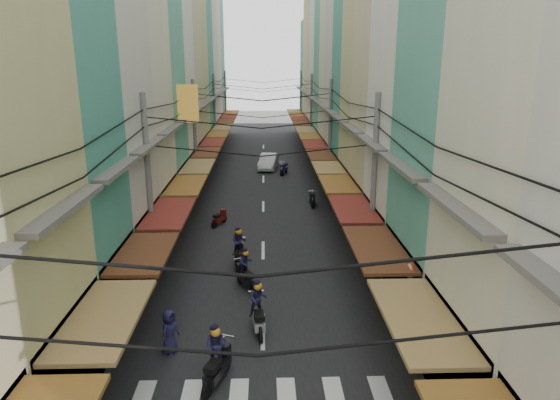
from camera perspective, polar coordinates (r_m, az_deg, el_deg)
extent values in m
plane|color=slate|center=(20.44, -1.96, -11.94)|extent=(160.00, 160.00, 0.00)
cube|color=black|center=(39.27, -1.92, 1.72)|extent=(10.00, 80.00, 0.02)
cube|color=slate|center=(39.82, -11.32, 1.65)|extent=(3.00, 80.00, 0.06)
cube|color=slate|center=(39.78, 7.49, 1.81)|extent=(3.00, 80.00, 0.06)
cube|color=black|center=(15.33, -24.50, -16.80)|extent=(1.20, 4.52, 3.20)
cube|color=olive|center=(14.14, -19.40, -12.53)|extent=(1.80, 4.33, 0.12)
cube|color=#595651|center=(13.27, -23.24, -0.80)|extent=(0.50, 4.23, 0.15)
cube|color=teal|center=(18.25, -29.18, 14.25)|extent=(6.00, 4.30, 19.25)
cube|color=black|center=(19.02, -19.40, -9.72)|extent=(1.20, 4.13, 3.20)
cube|color=#552D18|center=(18.08, -15.24, -5.88)|extent=(1.80, 3.96, 0.12)
cube|color=#595651|center=(17.40, -18.03, 3.40)|extent=(0.50, 3.87, 0.15)
cube|color=beige|center=(22.60, -23.94, 16.92)|extent=(6.00, 5.14, 20.93)
cube|color=black|center=(23.20, -16.00, -4.79)|extent=(1.20, 4.94, 3.20)
cube|color=maroon|center=(22.44, -12.55, -1.48)|extent=(1.80, 4.73, 0.12)
cube|color=#595651|center=(21.90, -14.70, 6.04)|extent=(0.50, 4.63, 0.15)
cube|color=beige|center=(27.36, -19.60, 13.22)|extent=(6.00, 4.95, 17.43)
cube|color=black|center=(27.87, -13.56, -1.18)|extent=(1.20, 4.75, 3.20)
cube|color=brown|center=(27.23, -10.66, 1.65)|extent=(1.80, 4.56, 0.12)
cube|color=#595651|center=(26.79, -12.37, 7.87)|extent=(0.50, 4.46, 0.15)
cube|color=#529E89|center=(32.16, -16.84, 12.69)|extent=(6.00, 4.99, 16.32)
cube|color=black|center=(32.57, -11.86, 1.35)|extent=(1.20, 4.80, 3.20)
cube|color=olive|center=(32.03, -9.35, 3.81)|extent=(1.80, 4.60, 0.12)
cube|color=#595651|center=(31.66, -10.77, 9.11)|extent=(0.50, 4.50, 0.15)
cube|color=silver|center=(36.87, -15.30, 18.21)|extent=(6.00, 4.65, 22.87)
cube|color=black|center=(37.20, -10.62, 3.19)|extent=(1.20, 4.46, 3.20)
cube|color=#552D18|center=(36.73, -8.40, 5.36)|extent=(1.80, 4.27, 0.12)
cube|color=#595651|center=(36.40, -9.62, 9.99)|extent=(0.50, 4.18, 0.15)
cube|color=#C3B689|center=(41.49, -13.65, 16.39)|extent=(6.00, 4.89, 20.58)
cube|color=black|center=(41.82, -9.66, 4.60)|extent=(1.20, 4.70, 3.20)
cube|color=maroon|center=(41.40, -7.67, 6.54)|extent=(1.80, 4.50, 0.12)
cube|color=#595651|center=(41.11, -8.74, 10.65)|extent=(0.50, 4.40, 0.15)
cube|color=tan|center=(46.10, -12.37, 15.01)|extent=(6.00, 4.52, 18.44)
cube|color=black|center=(46.41, -8.89, 5.72)|extent=(1.20, 4.34, 3.20)
cube|color=brown|center=(46.04, -7.10, 7.47)|extent=(1.80, 4.16, 0.12)
cube|color=#595651|center=(45.77, -8.05, 11.17)|extent=(0.50, 4.07, 0.15)
cube|color=teal|center=(50.90, -11.45, 16.32)|extent=(6.00, 5.20, 20.63)
cube|color=black|center=(51.17, -8.25, 6.66)|extent=(1.20, 4.99, 3.20)
cube|color=olive|center=(50.83, -6.61, 8.26)|extent=(1.80, 4.78, 0.12)
cube|color=#595651|center=(50.59, -7.47, 11.61)|extent=(0.50, 4.68, 0.15)
cube|color=beige|center=(55.95, -10.66, 17.85)|extent=(6.00, 4.94, 23.70)
cube|color=black|center=(56.16, -7.69, 7.48)|extent=(1.20, 4.74, 3.20)
cube|color=#552D18|center=(55.84, -6.20, 8.93)|extent=(1.80, 4.55, 0.12)
cube|color=#595651|center=(55.63, -6.97, 11.98)|extent=(0.50, 4.45, 0.15)
cube|color=beige|center=(60.81, -9.88, 16.48)|extent=(6.00, 4.96, 21.12)
cube|color=black|center=(61.04, -7.23, 8.14)|extent=(1.20, 4.76, 3.20)
cube|color=maroon|center=(60.75, -5.85, 9.48)|extent=(1.80, 4.56, 0.12)
cube|color=#595651|center=(60.55, -6.56, 12.29)|extent=(0.50, 4.46, 0.15)
cube|color=#529E89|center=(65.76, -9.25, 15.90)|extent=(6.00, 5.04, 19.90)
cube|color=black|center=(65.98, -6.84, 8.71)|extent=(1.20, 4.84, 3.20)
cube|color=brown|center=(65.71, -5.56, 9.95)|extent=(1.80, 4.64, 0.12)
cube|color=#595651|center=(65.53, -6.21, 12.55)|extent=(0.50, 4.54, 0.15)
cube|color=brown|center=(30.55, -10.48, 10.78)|extent=(1.20, 0.40, 2.20)
cube|color=black|center=(15.02, 20.88, -17.07)|extent=(1.20, 4.78, 3.20)
cube|color=olive|center=(13.83, 15.57, -12.84)|extent=(1.80, 4.58, 0.12)
cube|color=#595651|center=(12.93, 19.29, -0.80)|extent=(0.50, 4.48, 0.15)
cube|color=#529E89|center=(18.45, 23.79, 8.36)|extent=(6.00, 5.03, 15.08)
cube|color=black|center=(19.14, 15.22, -9.20)|extent=(1.20, 4.83, 3.20)
cube|color=#552D18|center=(18.22, 11.00, -5.43)|extent=(1.80, 4.63, 0.12)
cube|color=#595651|center=(17.55, 13.58, 3.82)|extent=(0.50, 4.53, 0.15)
cube|color=silver|center=(22.92, 19.33, 18.25)|extent=(6.00, 4.79, 21.66)
cube|color=black|center=(23.52, 11.82, -4.23)|extent=(1.20, 4.60, 3.20)
cube|color=maroon|center=(22.78, 8.35, -1.00)|extent=(1.80, 4.41, 0.12)
cube|color=#595651|center=(22.24, 10.31, 6.44)|extent=(0.50, 4.31, 0.15)
cube|color=#C3B689|center=(27.31, 15.68, 17.01)|extent=(6.00, 4.52, 20.74)
cube|color=black|center=(27.84, 9.64, -0.98)|extent=(1.20, 4.34, 3.20)
cube|color=brown|center=(27.21, 6.67, 1.81)|extent=(1.80, 4.16, 0.12)
cube|color=#595651|center=(26.77, 8.27, 8.06)|extent=(0.50, 4.07, 0.15)
cube|color=tan|center=(31.55, 12.91, 10.91)|extent=(6.00, 4.12, 14.13)
cube|color=black|center=(31.93, 8.15, 1.24)|extent=(1.20, 3.96, 3.20)
cube|color=olive|center=(31.39, 5.54, 3.70)|extent=(1.80, 3.79, 0.12)
cube|color=#595651|center=(31.00, 6.89, 9.13)|extent=(0.50, 3.71, 0.15)
cube|color=teal|center=(35.61, 11.35, 14.36)|extent=(6.00, 4.40, 17.68)
cube|color=black|center=(36.02, 7.01, 2.93)|extent=(1.20, 4.23, 3.20)
cube|color=#552D18|center=(35.54, 4.68, 5.13)|extent=(1.80, 4.05, 0.12)
cube|color=#595651|center=(35.20, 5.86, 9.93)|extent=(0.50, 3.96, 0.15)
cube|color=beige|center=(40.07, 10.05, 18.06)|extent=(6.00, 4.64, 22.59)
cube|color=black|center=(40.40, 6.05, 4.35)|extent=(1.20, 4.45, 3.20)
cube|color=maroon|center=(39.97, 3.97, 6.32)|extent=(1.80, 4.26, 0.12)
cube|color=#595651|center=(39.66, 5.00, 10.59)|extent=(0.50, 4.17, 0.15)
cube|color=beige|center=(44.28, 8.84, 16.99)|extent=(6.00, 4.00, 21.25)
cube|color=black|center=(44.60, 5.31, 5.44)|extent=(1.20, 3.84, 3.20)
cube|color=brown|center=(44.22, 3.41, 7.23)|extent=(1.80, 3.68, 0.12)
cube|color=#595651|center=(43.94, 4.34, 11.10)|extent=(0.50, 3.60, 0.15)
cube|color=#529E89|center=(48.74, 7.88, 17.52)|extent=(6.00, 5.01, 22.33)
cube|color=black|center=(49.01, 4.67, 6.38)|extent=(1.20, 4.81, 3.20)
cube|color=olive|center=(48.66, 2.94, 8.01)|extent=(1.80, 4.61, 0.12)
cube|color=#595651|center=(48.41, 3.77, 11.53)|extent=(0.50, 4.51, 0.15)
cube|color=silver|center=(53.65, 6.92, 15.98)|extent=(6.00, 5.00, 19.71)
cube|color=black|center=(53.93, 4.09, 7.24)|extent=(1.20, 4.80, 3.20)
cube|color=#552D18|center=(53.61, 2.50, 8.72)|extent=(1.80, 4.60, 0.12)
cube|color=#595651|center=(53.38, 3.25, 11.92)|extent=(0.50, 4.50, 0.15)
cube|color=#C3B689|center=(58.27, 6.17, 14.56)|extent=(6.00, 4.32, 16.86)
cube|color=black|center=(58.52, 3.63, 7.91)|extent=(1.20, 4.15, 3.20)
cube|color=maroon|center=(58.22, 2.16, 9.28)|extent=(1.80, 3.97, 0.12)
cube|color=#595651|center=(58.02, 2.85, 12.22)|extent=(0.50, 3.89, 0.15)
cube|color=tan|center=(62.55, 5.66, 16.07)|extent=(6.00, 4.33, 19.96)
cube|color=black|center=(62.79, 3.26, 8.45)|extent=(1.20, 4.16, 3.20)
cube|color=brown|center=(62.52, 1.89, 9.72)|extent=(1.80, 3.99, 0.12)
cube|color=#595651|center=(62.32, 2.52, 12.46)|extent=(0.50, 3.90, 0.15)
cube|color=teal|center=(67.16, 5.08, 13.65)|extent=(6.00, 4.88, 14.34)
cube|color=black|center=(67.34, 2.92, 8.94)|extent=(1.20, 4.68, 3.20)
cube|color=olive|center=(67.09, 1.64, 10.13)|extent=(1.80, 4.49, 0.12)
cube|color=#595651|center=(66.91, 2.23, 12.69)|extent=(0.50, 4.39, 0.15)
cylinder|color=slate|center=(22.35, -14.72, 1.25)|extent=(0.26, 0.26, 8.20)
cylinder|color=slate|center=(22.30, 10.64, 1.46)|extent=(0.26, 0.26, 8.20)
cylinder|color=slate|center=(36.85, -9.68, 7.07)|extent=(0.26, 0.26, 8.20)
cylinder|color=slate|center=(36.82, 5.73, 7.21)|extent=(0.26, 0.26, 8.20)
cylinder|color=slate|center=(51.64, -7.47, 9.57)|extent=(0.26, 0.26, 8.20)
cylinder|color=slate|center=(51.61, 3.58, 9.67)|extent=(0.26, 0.26, 8.20)
cylinder|color=slate|center=(66.52, -6.24, 10.95)|extent=(0.26, 0.26, 8.20)
cylinder|color=slate|center=(66.50, 2.37, 11.03)|extent=(0.26, 0.26, 8.20)
imported|color=silver|center=(45.18, -1.33, 3.57)|extent=(5.03, 2.55, 1.70)
imported|color=black|center=(23.80, 11.98, -8.14)|extent=(1.75, 1.06, 1.13)
cylinder|color=black|center=(16.66, -6.97, -17.91)|extent=(0.11, 0.57, 0.57)
cylinder|color=black|center=(15.50, -7.45, -20.82)|extent=(0.11, 0.57, 0.57)
cube|color=black|center=(15.98, -7.22, -18.79)|extent=(0.37, 1.26, 0.31)
cube|color=black|center=(15.57, -7.36, -18.36)|extent=(0.35, 0.60, 0.20)
cube|color=black|center=(16.34, -7.05, -16.87)|extent=(0.33, 0.31, 0.60)
imported|color=#1F1B40|center=(15.90, -7.24, -18.37)|extent=(0.58, 0.41, 1.45)
sphere|color=orange|center=(15.31, -7.38, -14.96)|extent=(0.31, 0.31, 0.31)
cylinder|color=black|center=(19.16, -2.46, -12.97)|extent=(0.11, 0.58, 0.58)
cylinder|color=black|center=(17.91, -2.51, -15.18)|extent=(0.11, 0.58, 0.58)
cube|color=#95959D|center=(18.45, -2.49, -13.56)|extent=(0.38, 1.28, 0.31)
cube|color=black|center=(18.04, -2.52, -13.07)|extent=(0.36, 0.61, 0.20)
cube|color=#95959D|center=(18.86, -2.48, -11.97)|extent=(0.33, 0.31, 0.61)
imported|color=#1F1B40|center=(18.38, -2.50, -13.17)|extent=(0.59, 0.42, 1.47)
sphere|color=orange|center=(17.87, -2.54, -10.04)|extent=(0.31, 0.31, 0.31)
cylinder|color=black|center=(22.32, -3.83, -8.72)|extent=(0.10, 0.53, 0.53)
cylinder|color=black|center=(21.11, -3.96, -10.21)|extent=(0.10, 0.53, 0.53)
cube|color=black|center=(21.64, -3.90, -9.06)|extent=(0.35, 1.18, 0.29)
cube|color=black|center=(21.28, -3.94, -8.59)|extent=(0.33, 0.56, 0.18)
cube|color=black|center=(22.06, -3.86, -7.89)|extent=(0.31, 0.29, 0.56)
imported|color=#1F1B40|center=(21.59, -3.91, -8.74)|extent=(0.54, 0.38, 1.36)
sphere|color=orange|center=(21.19, -3.96, -6.22)|extent=(0.29, 0.29, 0.29)
cylinder|color=black|center=(34.45, 3.56, 0.16)|extent=(0.11, 0.55, 0.55)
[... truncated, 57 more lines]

